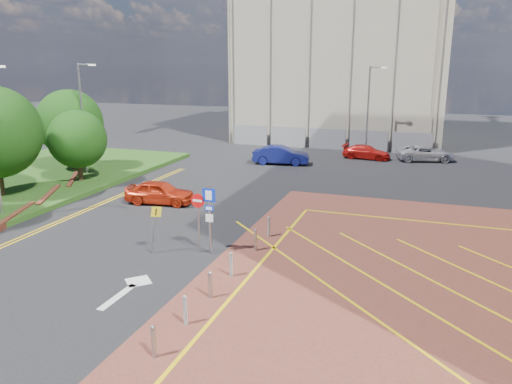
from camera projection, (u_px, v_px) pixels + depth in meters
The scene contains 15 objects.
ground at pixel (191, 260), 21.74m from camera, with size 140.00×140.00×0.00m, color black.
retaining_wall at pixel (12, 216), 27.26m from camera, with size 6.06×20.33×0.40m.
tree_c at pixel (77, 139), 34.34m from camera, with size 4.00×4.00×4.90m.
tree_d at pixel (70, 123), 37.86m from camera, with size 5.00×5.00×6.08m.
lamp_left_far at pixel (83, 115), 36.09m from camera, with size 1.53×0.16×8.00m.
lamp_back at pixel (369, 107), 44.91m from camera, with size 1.53×0.16×8.00m.
sign_cluster at pixel (205, 212), 22.05m from camera, with size 1.17×0.12×3.20m.
warning_sign at pixel (154, 224), 22.12m from camera, with size 0.60×0.39×2.25m.
bollard_row at pixel (224, 272), 19.37m from camera, with size 0.14×11.14×0.90m.
construction_building at pixel (348, 37), 55.47m from camera, with size 21.20×19.20×22.00m, color #A09983.
construction_fence at pixel (337, 139), 48.57m from camera, with size 21.60×0.06×2.00m, color gray.
car_red_left at pixel (160, 192), 30.24m from camera, with size 1.68×4.18×1.42m, color red.
car_blue_back at pixel (281, 155), 41.82m from camera, with size 1.63×4.68×1.54m, color navy.
car_red_back at pixel (366, 152), 44.12m from camera, with size 1.70×4.17×1.21m, color red.
car_silver_back at pixel (426, 153), 43.18m from camera, with size 2.24×4.85×1.35m, color silver.
Camera 1 is at (9.34, -18.20, 8.44)m, focal length 35.00 mm.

